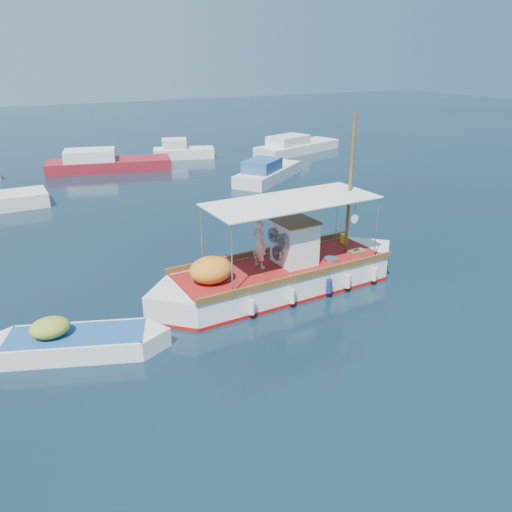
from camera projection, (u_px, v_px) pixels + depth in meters
name	position (u px, v px, depth m)	size (l,w,h in m)	color
ground	(293.00, 287.00, 19.08)	(160.00, 160.00, 0.00)	black
fishing_caique	(280.00, 275.00, 18.72)	(10.74, 3.30, 6.56)	white
dinghy	(75.00, 344.00, 14.85)	(5.21, 2.82, 1.35)	white
bg_boat_n	(106.00, 164.00, 37.80)	(9.44, 4.71, 1.80)	maroon
bg_boat_ne	(267.00, 173.00, 34.81)	(6.77, 5.85, 1.80)	silver
bg_boat_e	(296.00, 147.00, 44.44)	(9.11, 5.17, 1.80)	silver
bg_boat_far_n	(182.00, 152.00, 42.27)	(5.40, 3.45, 1.80)	silver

